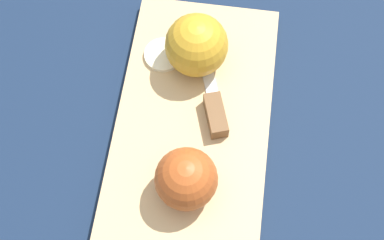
{
  "coord_description": "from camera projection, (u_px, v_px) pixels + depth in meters",
  "views": [
    {
      "loc": [
        -0.28,
        -0.06,
        0.67
      ],
      "look_at": [
        0.0,
        0.0,
        0.04
      ],
      "focal_mm": 50.0,
      "sensor_mm": 36.0,
      "label": 1
    }
  ],
  "objects": [
    {
      "name": "apple_slice",
      "position": [
        163.0,
        55.0,
        0.75
      ],
      "size": [
        0.05,
        0.05,
        0.01
      ],
      "color": "beige",
      "rests_on": "cutting_board"
    },
    {
      "name": "knife",
      "position": [
        214.0,
        108.0,
        0.71
      ],
      "size": [
        0.16,
        0.08,
        0.02
      ],
      "rotation": [
        0.0,
        0.0,
        0.4
      ],
      "color": "silver",
      "rests_on": "cutting_board"
    },
    {
      "name": "cutting_board",
      "position": [
        192.0,
        130.0,
        0.72
      ],
      "size": [
        0.41,
        0.23,
        0.02
      ],
      "color": "tan",
      "rests_on": "ground_plane"
    },
    {
      "name": "ground_plane",
      "position": [
        192.0,
        133.0,
        0.73
      ],
      "size": [
        4.0,
        4.0,
        0.0
      ],
      "primitive_type": "plane",
      "color": "#14233D"
    },
    {
      "name": "apple_half_right",
      "position": [
        197.0,
        45.0,
        0.71
      ],
      "size": [
        0.09,
        0.09,
        0.09
      ],
      "rotation": [
        0.0,
        0.0,
        5.42
      ],
      "color": "gold",
      "rests_on": "cutting_board"
    },
    {
      "name": "apple_half_left",
      "position": [
        186.0,
        179.0,
        0.64
      ],
      "size": [
        0.08,
        0.08,
        0.08
      ],
      "rotation": [
        0.0,
        0.0,
        2.17
      ],
      "color": "#AD4C1E",
      "rests_on": "cutting_board"
    }
  ]
}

